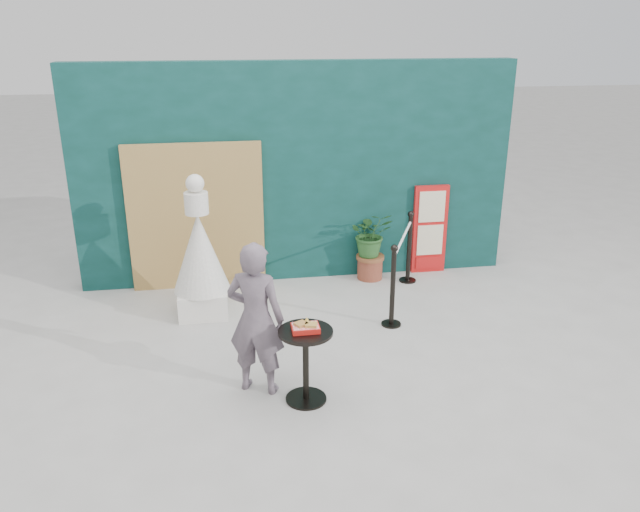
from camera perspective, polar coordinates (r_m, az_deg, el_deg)
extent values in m
plane|color=#ADAAA5|center=(6.36, 1.80, -12.25)|extent=(60.00, 60.00, 0.00)
cube|color=#0B312C|center=(8.68, -2.11, 7.55)|extent=(6.00, 0.30, 3.00)
cube|color=tan|center=(8.55, -11.24, 3.49)|extent=(1.80, 0.08, 2.00)
imported|color=slate|center=(6.05, -5.89, -5.72)|extent=(0.67, 0.57, 1.56)
cube|color=red|center=(9.16, 10.00, 2.42)|extent=(0.50, 0.06, 1.30)
cube|color=beige|center=(9.03, 10.20, 4.46)|extent=(0.38, 0.02, 0.45)
cube|color=beige|center=(9.18, 10.01, 1.46)|extent=(0.38, 0.02, 0.45)
cube|color=red|center=(9.29, 9.88, -0.58)|extent=(0.38, 0.02, 0.18)
cube|color=silver|center=(8.00, -10.62, -4.08)|extent=(0.60, 0.60, 0.33)
cone|color=silver|center=(7.75, -10.93, 0.33)|extent=(0.70, 0.70, 0.98)
cylinder|color=white|center=(7.57, -11.24, 4.76)|extent=(0.28, 0.28, 0.26)
sphere|color=white|center=(7.51, -11.37, 6.53)|extent=(0.22, 0.22, 0.22)
cylinder|color=black|center=(6.24, -1.28, -12.89)|extent=(0.40, 0.40, 0.02)
cylinder|color=black|center=(6.05, -1.30, -10.12)|extent=(0.06, 0.06, 0.72)
cylinder|color=black|center=(5.87, -1.33, -6.97)|extent=(0.52, 0.52, 0.03)
cube|color=red|center=(5.85, -1.34, -6.62)|extent=(0.26, 0.19, 0.05)
cube|color=red|center=(5.84, -1.34, -6.38)|extent=(0.24, 0.17, 0.00)
cube|color=#BC8344|center=(5.84, -1.75, -6.23)|extent=(0.15, 0.14, 0.02)
cube|color=gold|center=(5.82, -0.82, -6.30)|extent=(0.13, 0.13, 0.02)
cone|color=gold|center=(5.87, -1.22, -5.86)|extent=(0.06, 0.06, 0.06)
cylinder|color=brown|center=(8.96, 4.58, -1.14)|extent=(0.36, 0.36, 0.30)
cylinder|color=brown|center=(8.90, 4.61, -0.10)|extent=(0.40, 0.40, 0.05)
imported|color=#265424|center=(8.78, 4.68, 2.05)|extent=(0.59, 0.51, 0.66)
cylinder|color=black|center=(7.68, 6.52, -6.19)|extent=(0.24, 0.24, 0.02)
cylinder|color=black|center=(7.48, 6.66, -2.97)|extent=(0.06, 0.06, 0.96)
sphere|color=black|center=(7.30, 6.82, 0.71)|extent=(0.09, 0.09, 0.09)
cylinder|color=black|center=(8.98, 8.00, -2.21)|extent=(0.24, 0.24, 0.02)
cylinder|color=black|center=(8.81, 8.14, 0.61)|extent=(0.06, 0.06, 0.96)
sphere|color=black|center=(8.65, 8.31, 3.79)|extent=(0.09, 0.09, 0.09)
cylinder|color=white|center=(8.00, 7.59, 1.63)|extent=(0.63, 1.31, 0.03)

